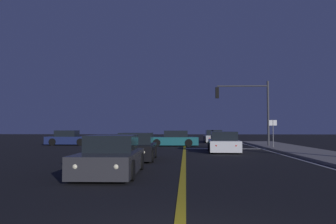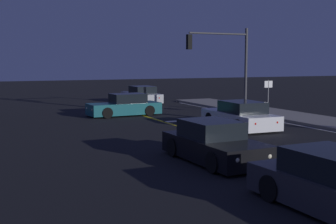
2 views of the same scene
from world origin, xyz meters
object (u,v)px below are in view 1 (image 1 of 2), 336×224
object	(u,v)px
car_distant_tail_charcoal	(111,157)
street_sign_corner	(273,129)
car_far_approaching_black	(136,148)
car_side_waiting_navy	(69,139)
car_parked_curb_teal	(173,139)
car_lead_oncoming_white	(224,143)
traffic_signal_near_right	(248,103)
car_following_oncoming_silver	(214,137)

from	to	relation	value
car_distant_tail_charcoal	street_sign_corner	bearing A→B (deg)	-123.15
car_far_approaching_black	car_distant_tail_charcoal	size ratio (longest dim) A/B	0.92
car_side_waiting_navy	street_sign_corner	world-z (taller)	street_sign_corner
car_parked_curb_teal	car_far_approaching_black	xyz separation A→B (m)	(-1.42, -13.15, 0.00)
car_far_approaching_black	car_lead_oncoming_white	xyz separation A→B (m)	(4.99, 5.97, 0.00)
car_lead_oncoming_white	traffic_signal_near_right	world-z (taller)	traffic_signal_near_right
car_side_waiting_navy	car_following_oncoming_silver	distance (m)	15.11
car_parked_curb_teal	street_sign_corner	distance (m)	8.66
car_following_oncoming_silver	street_sign_corner	xyz separation A→B (m)	(3.46, -11.88, 0.91)
car_side_waiting_navy	car_lead_oncoming_white	xyz separation A→B (m)	(13.17, -8.39, 0.00)
traffic_signal_near_right	street_sign_corner	size ratio (longest dim) A/B	2.46
car_far_approaching_black	car_following_oncoming_silver	distance (m)	21.53
car_side_waiting_navy	car_parked_curb_teal	xyz separation A→B (m)	(9.60, -1.21, 0.00)
car_parked_curb_teal	car_following_oncoming_silver	size ratio (longest dim) A/B	0.95
car_side_waiting_navy	traffic_signal_near_right	distance (m)	16.30
car_following_oncoming_silver	car_parked_curb_teal	bearing A→B (deg)	-117.59
traffic_signal_near_right	street_sign_corner	distance (m)	3.78
car_side_waiting_navy	car_parked_curb_teal	distance (m)	9.67
car_lead_oncoming_white	traffic_signal_near_right	xyz separation A→B (m)	(2.63, 5.78, 3.07)
street_sign_corner	car_far_approaching_black	bearing A→B (deg)	-134.98
car_side_waiting_navy	car_far_approaching_black	xyz separation A→B (m)	(8.18, -14.36, 0.00)
car_parked_curb_teal	car_distant_tail_charcoal	xyz separation A→B (m)	(-1.48, -18.76, 0.00)
car_lead_oncoming_white	car_distant_tail_charcoal	distance (m)	12.63
car_lead_oncoming_white	street_sign_corner	distance (m)	5.03
car_far_approaching_black	car_following_oncoming_silver	xyz separation A→B (m)	(5.48, 20.83, 0.00)
car_parked_curb_teal	street_sign_corner	size ratio (longest dim) A/B	2.01
car_side_waiting_navy	street_sign_corner	bearing A→B (deg)	72.98
car_parked_curb_teal	car_far_approaching_black	world-z (taller)	same
car_side_waiting_navy	traffic_signal_near_right	xyz separation A→B (m)	(15.79, -2.61, 3.07)
car_far_approaching_black	traffic_signal_near_right	xyz separation A→B (m)	(7.62, 11.75, 3.07)
traffic_signal_near_right	car_far_approaching_black	bearing A→B (deg)	57.05
car_distant_tail_charcoal	street_sign_corner	xyz separation A→B (m)	(9.00, 14.56, 0.91)
car_parked_curb_teal	car_distant_tail_charcoal	bearing A→B (deg)	173.11
car_far_approaching_black	street_sign_corner	distance (m)	12.68
car_distant_tail_charcoal	street_sign_corner	size ratio (longest dim) A/B	2.12
car_distant_tail_charcoal	traffic_signal_near_right	world-z (taller)	traffic_signal_near_right
car_side_waiting_navy	car_parked_curb_teal	size ratio (longest dim) A/B	0.94
car_lead_oncoming_white	traffic_signal_near_right	size ratio (longest dim) A/B	0.88
street_sign_corner	car_following_oncoming_silver	bearing A→B (deg)	106.26
car_side_waiting_navy	street_sign_corner	xyz separation A→B (m)	(17.12, -5.41, 0.91)
car_parked_curb_teal	car_lead_oncoming_white	size ratio (longest dim) A/B	0.93
car_parked_curb_teal	traffic_signal_near_right	distance (m)	7.06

